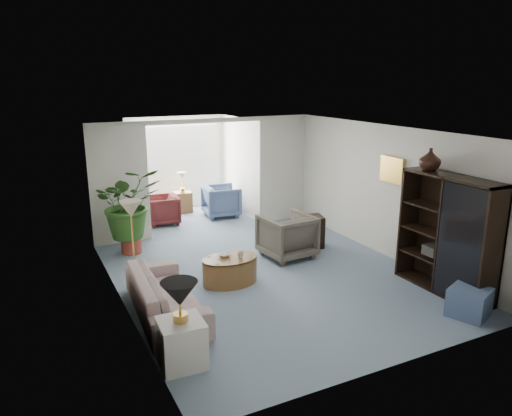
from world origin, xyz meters
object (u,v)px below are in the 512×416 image
floor_lamp (131,209)px  sunroom_chair_maroon (162,210)px  entertainment_cabinet (447,235)px  cabinet_urn (430,159)px  coffee_table (230,270)px  plant_pot (131,245)px  sofa (166,294)px  coffee_cup (240,255)px  ottoman (469,302)px  sunroom_table (183,202)px  end_table (182,343)px  side_table_dark (309,231)px  coffee_bowl (225,255)px  table_lamp (179,294)px  wingback_chair (287,236)px  framed_picture (392,170)px  sunroom_chair_blue (221,201)px

floor_lamp → sunroom_chair_maroon: (1.34, 2.98, -0.91)m
floor_lamp → entertainment_cabinet: entertainment_cabinet is taller
floor_lamp → cabinet_urn: bearing=-26.4°
coffee_table → plant_pot: (-1.15, 2.21, -0.07)m
sofa → cabinet_urn: cabinet_urn is taller
coffee_cup → ottoman: coffee_cup is taller
coffee_cup → sunroom_table: (0.55, 4.69, -0.23)m
end_table → side_table_dark: side_table_dark is taller
sunroom_table → sofa: bearing=-110.9°
sofa → coffee_bowl: bearing=-57.0°
sunroom_table → cabinet_urn: bearing=-69.0°
sofa → coffee_cup: sofa is taller
floor_lamp → plant_pot: 1.75m
table_lamp → end_table: bearing=0.0°
wingback_chair → ottoman: (1.17, -3.25, -0.21)m
sofa → coffee_bowl: 1.42m
coffee_cup → wingback_chair: (1.32, 0.75, -0.08)m
coffee_bowl → plant_pot: 2.40m
entertainment_cabinet → plant_pot: bearing=135.7°
sofa → sunroom_table: sofa is taller
table_lamp → sunroom_table: 6.92m
coffee_cup → cabinet_urn: bearing=-23.2°
sofa → ottoman: size_ratio=4.07×
sofa → sunroom_table: 5.55m
side_table_dark → plant_pot: 3.55m
framed_picture → coffee_table: bearing=176.2°
end_table → side_table_dark: size_ratio=0.90×
wingback_chair → plant_pot: bearing=-35.7°
sunroom_chair_blue → sunroom_table: (-0.75, 0.75, -0.12)m
coffee_table → entertainment_cabinet: bearing=-31.4°
cabinet_urn → coffee_cup: bearing=156.8°
cabinet_urn → side_table_dark: bearing=109.4°
end_table → sunroom_table: (2.18, 6.54, -0.02)m
wingback_chair → plant_pot: wingback_chair is taller
side_table_dark → floor_lamp: bearing=-178.6°
coffee_cup → coffee_table: bearing=146.3°
coffee_cup → cabinet_urn: cabinet_urn is taller
sunroom_chair_blue → ottoman: bearing=-163.4°
coffee_cup → sunroom_chair_blue: size_ratio=0.12×
floor_lamp → coffee_table: floor_lamp is taller
table_lamp → coffee_cup: size_ratio=4.31×
plant_pot → sunroom_chair_blue: (2.60, 1.63, 0.22)m
sunroom_table → floor_lamp: bearing=-119.3°
wingback_chair → sunroom_chair_maroon: wingback_chair is taller
sunroom_chair_maroon → side_table_dark: bearing=43.7°
coffee_cup → cabinet_urn: 3.44m
cabinet_urn → plant_pot: size_ratio=0.90×
table_lamp → sunroom_chair_maroon: 5.99m
sofa → sunroom_chair_blue: bearing=-28.2°
framed_picture → coffee_cup: (-3.04, 0.11, -1.20)m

